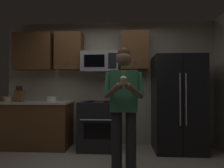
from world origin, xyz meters
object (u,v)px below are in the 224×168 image
oven_range (99,125)px  knife_block (19,96)px  microwave (100,62)px  refrigerator (177,103)px  bowl_large_white (51,99)px  cupcake (124,80)px  person (124,102)px  bowl_small_colored (8,99)px

oven_range → knife_block: knife_block is taller
microwave → knife_block: microwave is taller
oven_range → refrigerator: refrigerator is taller
bowl_large_white → cupcake: size_ratio=1.23×
oven_range → person: bearing=-66.1°
bowl_small_colored → bowl_large_white: bearing=4.9°
person → cupcake: person is taller
bowl_large_white → bowl_small_colored: bowl_large_white is taller
knife_block → cupcake: (2.09, -1.39, 0.26)m
microwave → bowl_small_colored: (-1.85, -0.14, -0.75)m
person → bowl_small_colored: bearing=155.3°
bowl_small_colored → microwave: bearing=4.2°
bowl_small_colored → person: bearing=-24.7°
microwave → refrigerator: 1.72m
knife_block → person: (2.09, -1.06, -0.04)m
microwave → bowl_small_colored: 2.00m
cupcake → oven_range: bearing=108.8°
knife_block → person: bearing=-26.9°
microwave → knife_block: bearing=-174.7°
knife_block → cupcake: 2.53m
microwave → cupcake: bearing=-72.6°
knife_block → bowl_large_white: size_ratio=1.49×
cupcake → bowl_small_colored: bearing=149.0°
oven_range → person: size_ratio=0.53×
oven_range → knife_block: (-1.61, -0.03, 0.57)m
microwave → cupcake: size_ratio=4.26×
refrigerator → person: refrigerator is taller
refrigerator → bowl_large_white: size_ratio=8.41×
microwave → person: bearing=-68.2°
microwave → cupcake: microwave is taller
oven_range → bowl_small_colored: (-1.85, -0.02, 0.51)m
microwave → refrigerator: (1.50, -0.16, -0.82)m
oven_range → bowl_large_white: bowl_large_white is taller
refrigerator → bowl_small_colored: (-3.35, 0.02, 0.07)m
refrigerator → knife_block: 3.11m
knife_block → person: person is taller
bowl_large_white → person: (1.48, -1.15, 0.02)m
oven_range → knife_block: bearing=-178.9°
oven_range → microwave: (0.00, 0.12, 1.26)m
knife_block → oven_range: bearing=1.1°
bowl_small_colored → cupcake: cupcake is taller
knife_block → bowl_small_colored: bearing=176.9°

